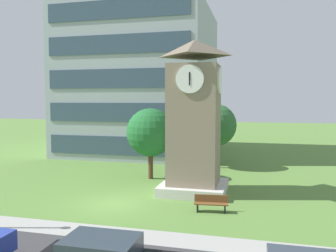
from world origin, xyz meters
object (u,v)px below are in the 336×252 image
object	(u,v)px
park_bench	(211,203)
tree_near_tower	(215,125)
tree_by_building	(151,132)
clock_tower	(194,125)

from	to	relation	value
park_bench	tree_near_tower	distance (m)	12.82
tree_by_building	tree_near_tower	distance (m)	6.94
tree_by_building	tree_near_tower	bearing A→B (deg)	52.84
tree_near_tower	tree_by_building	bearing A→B (deg)	-127.16
tree_by_building	park_bench	bearing A→B (deg)	-51.18
clock_tower	tree_by_building	distance (m)	5.00
tree_near_tower	clock_tower	bearing A→B (deg)	-92.13
clock_tower	tree_near_tower	distance (m)	8.61
park_bench	tree_by_building	size ratio (longest dim) A/B	0.34
clock_tower	park_bench	world-z (taller)	clock_tower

